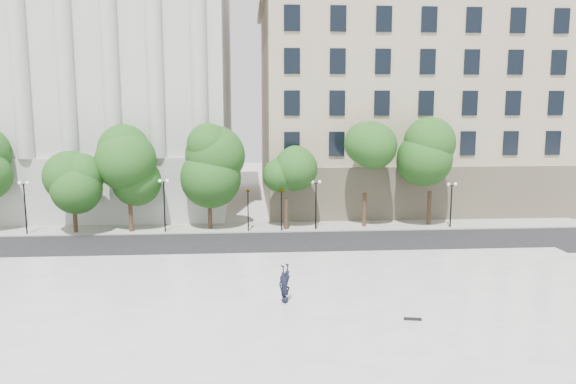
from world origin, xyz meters
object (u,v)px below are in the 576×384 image
Objects in this scene: traffic_light_east at (281,188)px; person_lying at (285,297)px; skateboard at (413,319)px; traffic_light_west at (248,190)px.

traffic_light_east is 18.53m from person_lying.
person_lying is 2.42× the size of skateboard.
skateboard is at bearing -67.66° from person_lying.
traffic_light_west is at bearing 121.49° from skateboard.
traffic_light_west reaches higher than person_lying.
skateboard is (4.97, -21.05, -3.22)m from traffic_light_east.
traffic_light_east is at bearing 114.59° from skateboard.
person_lying reaches higher than skateboard.
traffic_light_west is 18.59m from person_lying.
traffic_light_east is 21.86m from skateboard.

